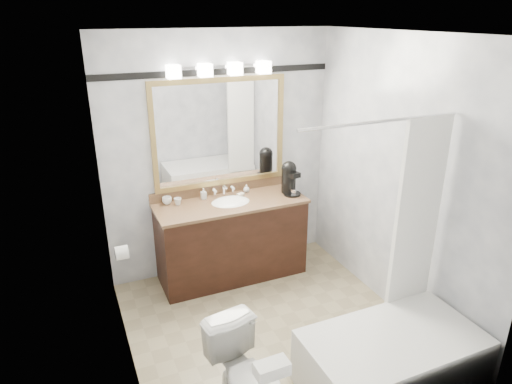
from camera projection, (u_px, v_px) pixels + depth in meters
room at (275, 201)px, 3.59m from camera, size 2.42×2.62×2.52m
vanity at (231, 238)px, 4.76m from camera, size 1.53×0.58×0.97m
mirror at (220, 133)px, 4.59m from camera, size 1.40×0.04×1.10m
vanity_light_bar at (220, 69)px, 4.31m from camera, size 1.02×0.14×0.12m
accent_stripe at (218, 72)px, 4.38m from camera, size 2.40×0.01×0.06m
bathtub at (392, 352)px, 3.39m from camera, size 1.30×0.75×1.96m
tp_roll at (122, 253)px, 3.94m from camera, size 0.11×0.12×0.12m
toilet at (249, 378)px, 3.07m from camera, size 0.48×0.72×0.68m
tissue_box at (272, 369)px, 2.63m from camera, size 0.20×0.11×0.08m
coffee_maker at (289, 177)px, 4.75m from camera, size 0.18×0.23×0.35m
cup_left at (167, 200)px, 4.54m from camera, size 0.11×0.11×0.07m
cup_right at (178, 201)px, 4.53m from camera, size 0.09×0.09×0.07m
soap_bottle_a at (204, 194)px, 4.66m from camera, size 0.05×0.05×0.11m
soap_bottle_b at (246, 188)px, 4.84m from camera, size 0.07×0.07×0.08m
soap_bar at (241, 194)px, 4.76m from camera, size 0.09×0.07×0.02m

